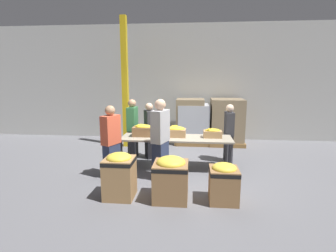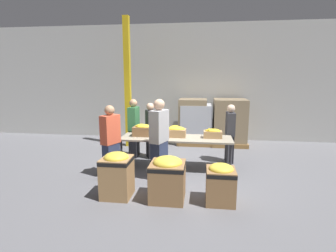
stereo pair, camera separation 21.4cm
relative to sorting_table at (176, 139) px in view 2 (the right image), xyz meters
name	(u,v)px [view 2 (the right image)]	position (x,y,z in m)	size (l,w,h in m)	color
ground_plane	(176,168)	(0.00, 0.00, -0.73)	(30.00, 30.00, 0.00)	slate
wall_back	(186,83)	(0.00, 3.25, 1.27)	(16.00, 0.08, 4.00)	#B7B7B2
sorting_table	(176,139)	(0.00, 0.00, 0.00)	(2.65, 0.80, 0.78)	#9E937F
banana_box_0	(143,130)	(-0.83, 0.06, 0.20)	(0.48, 0.32, 0.30)	olive
banana_box_1	(176,131)	(-0.02, 0.08, 0.18)	(0.48, 0.36, 0.27)	tan
banana_box_2	(213,133)	(0.86, 0.07, 0.16)	(0.43, 0.26, 0.23)	tan
volunteer_0	(151,131)	(-0.79, 0.78, 0.03)	(0.35, 0.46, 1.52)	black
volunteer_1	(230,134)	(1.33, 0.66, 0.03)	(0.22, 0.41, 1.52)	black
volunteer_2	(159,140)	(-0.30, -0.70, 0.14)	(0.38, 0.52, 1.75)	#2D3856
volunteer_3	(111,142)	(-1.38, -0.71, 0.07)	(0.37, 0.48, 1.61)	#2D3856
volunteer_4	(134,129)	(-1.25, 0.80, 0.08)	(0.24, 0.44, 1.61)	black
donation_bin_0	(117,173)	(-0.94, -1.67, -0.27)	(0.54, 0.54, 0.85)	#A37A4C
donation_bin_1	(168,177)	(0.01, -1.67, -0.30)	(0.62, 0.62, 0.81)	olive
donation_bin_2	(221,182)	(0.95, -1.67, -0.34)	(0.51, 0.51, 0.72)	olive
support_pillar	(128,83)	(-1.73, 1.93, 1.27)	(0.18, 0.18, 4.00)	gold
pallet_stack_0	(196,124)	(0.42, 2.57, -0.08)	(1.10, 1.10, 1.31)	olive
pallet_stack_1	(229,122)	(1.50, 2.55, 0.01)	(1.13, 1.13, 1.49)	olive
pallet_stack_2	(193,122)	(0.29, 2.53, 0.01)	(0.97, 0.97, 1.49)	olive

